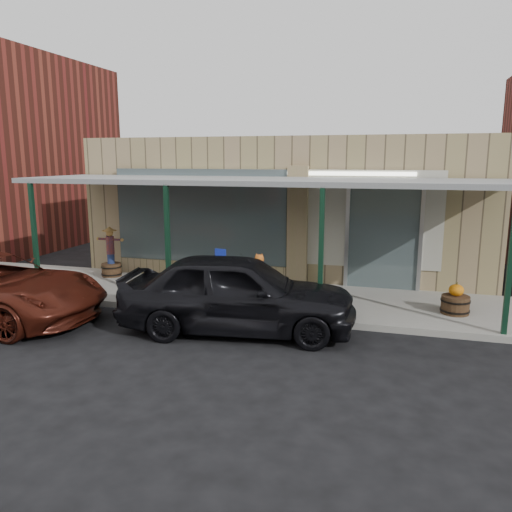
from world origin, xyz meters
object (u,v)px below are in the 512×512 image
(barrel_pumpkin, at_px, (455,302))
(parked_sedan, at_px, (238,293))
(barrel_scarecrow, at_px, (111,259))
(handicap_sign, at_px, (221,269))

(barrel_pumpkin, xyz_separation_m, parked_sedan, (-4.49, -2.05, 0.43))
(barrel_scarecrow, distance_m, parked_sedan, 5.89)
(barrel_pumpkin, relative_size, parked_sedan, 0.15)
(barrel_pumpkin, height_order, parked_sedan, parked_sedan)
(barrel_scarecrow, distance_m, barrel_pumpkin, 9.53)
(barrel_pumpkin, bearing_deg, parked_sedan, -155.40)
(barrel_pumpkin, distance_m, parked_sedan, 4.95)
(barrel_scarecrow, distance_m, handicap_sign, 4.62)
(barrel_scarecrow, xyz_separation_m, barrel_pumpkin, (9.46, -1.10, -0.25))
(handicap_sign, height_order, parked_sedan, parked_sedan)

